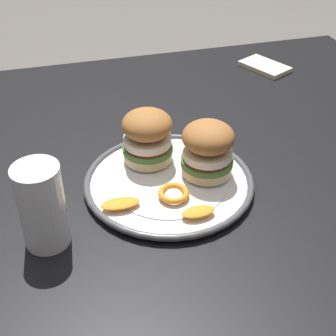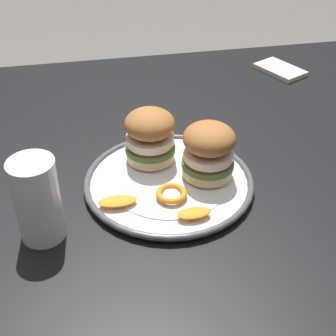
{
  "view_description": "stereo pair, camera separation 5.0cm",
  "coord_description": "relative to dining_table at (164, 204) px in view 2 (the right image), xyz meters",
  "views": [
    {
      "loc": [
        0.18,
        0.7,
        1.26
      ],
      "look_at": [
        0.0,
        0.05,
        0.77
      ],
      "focal_mm": 50.97,
      "sensor_mm": 36.0,
      "label": 1
    },
    {
      "loc": [
        0.13,
        0.71,
        1.26
      ],
      "look_at": [
        0.0,
        0.05,
        0.77
      ],
      "focal_mm": 50.97,
      "sensor_mm": 36.0,
      "label": 2
    }
  ],
  "objects": [
    {
      "name": "dining_table",
      "position": [
        0.0,
        0.0,
        0.0
      ],
      "size": [
        1.35,
        1.09,
        0.73
      ],
      "color": "black",
      "rests_on": "ground"
    },
    {
      "name": "dinner_plate",
      "position": [
        0.0,
        0.05,
        0.09
      ],
      "size": [
        0.3,
        0.3,
        0.02
      ],
      "color": "white",
      "rests_on": "dining_table"
    },
    {
      "name": "sandwich_half_left",
      "position": [
        0.02,
        -0.02,
        0.15
      ],
      "size": [
        0.13,
        0.13,
        0.1
      ],
      "color": "beige",
      "rests_on": "dinner_plate"
    },
    {
      "name": "sandwich_half_right",
      "position": [
        -0.07,
        0.05,
        0.15
      ],
      "size": [
        0.13,
        0.13,
        0.1
      ],
      "color": "beige",
      "rests_on": "dinner_plate"
    },
    {
      "name": "orange_peel_curled",
      "position": [
        0.01,
        0.1,
        0.11
      ],
      "size": [
        0.06,
        0.06,
        0.01
      ],
      "color": "orange",
      "rests_on": "dinner_plate"
    },
    {
      "name": "orange_peel_strip_long",
      "position": [
        0.1,
        0.1,
        0.11
      ],
      "size": [
        0.07,
        0.03,
        0.01
      ],
      "color": "orange",
      "rests_on": "dinner_plate"
    },
    {
      "name": "orange_peel_strip_short",
      "position": [
        -0.02,
        0.15,
        0.11
      ],
      "size": [
        0.06,
        0.03,
        0.01
      ],
      "color": "orange",
      "rests_on": "dinner_plate"
    },
    {
      "name": "drinking_glass",
      "position": [
        0.22,
        0.13,
        0.14
      ],
      "size": [
        0.07,
        0.07,
        0.14
      ],
      "color": "white",
      "rests_on": "dining_table"
    },
    {
      "name": "folded_napkin",
      "position": [
        -0.38,
        -0.37,
        0.09
      ],
      "size": [
        0.12,
        0.15,
        0.01
      ],
      "primitive_type": "cube",
      "rotation": [
        0.0,
        0.0,
        2.02
      ],
      "color": "beige",
      "rests_on": "dining_table"
    }
  ]
}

